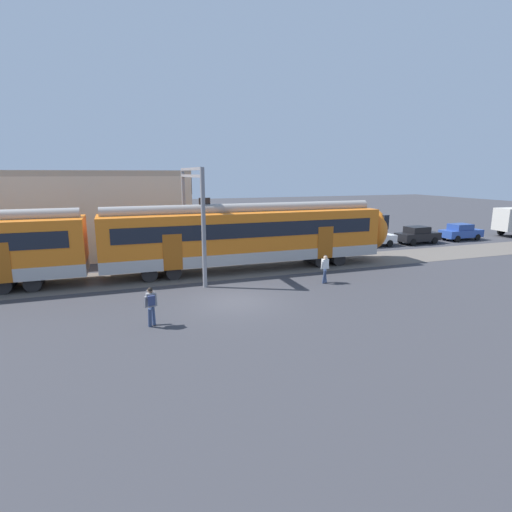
% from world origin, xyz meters
% --- Properties ---
extents(ground_plane, '(160.00, 160.00, 0.00)m').
position_xyz_m(ground_plane, '(0.00, 0.00, 0.00)').
color(ground_plane, '#38383D').
extents(track_bed, '(80.00, 4.40, 0.01)m').
position_xyz_m(track_bed, '(-8.40, 6.19, 0.01)').
color(track_bed, '#605951').
rests_on(track_bed, ground).
extents(commuter_train, '(38.05, 3.07, 4.73)m').
position_xyz_m(commuter_train, '(-5.91, 6.19, 2.25)').
color(commuter_train, '#B2ADA8').
rests_on(commuter_train, ground).
extents(pedestrian_grey, '(0.53, 0.66, 1.67)m').
position_xyz_m(pedestrian_grey, '(-4.17, -2.00, 0.99)').
color(pedestrian_grey, navy).
rests_on(pedestrian_grey, ground).
extents(pedestrian_white, '(0.55, 0.63, 1.67)m').
position_xyz_m(pedestrian_white, '(5.80, 1.53, 0.99)').
color(pedestrian_white, navy).
rests_on(pedestrian_white, ground).
extents(parked_car_white, '(4.01, 1.77, 1.54)m').
position_xyz_m(parked_car_white, '(15.44, 10.66, 0.78)').
color(parked_car_white, silver).
rests_on(parked_car_white, ground).
extents(parked_car_black, '(4.09, 1.93, 1.54)m').
position_xyz_m(parked_car_black, '(20.14, 10.48, 0.78)').
color(parked_car_black, black).
rests_on(parked_car_black, ground).
extents(parked_car_blue, '(4.04, 1.84, 1.54)m').
position_xyz_m(parked_car_blue, '(25.34, 10.68, 0.78)').
color(parked_car_blue, '#284799').
rests_on(parked_car_blue, ground).
extents(catenary_gantry, '(0.24, 6.64, 6.53)m').
position_xyz_m(catenary_gantry, '(-0.86, 6.19, 4.31)').
color(catenary_gantry, gray).
rests_on(catenary_gantry, ground).
extents(background_building, '(19.43, 5.00, 9.20)m').
position_xyz_m(background_building, '(-9.66, 13.76, 3.21)').
color(background_building, beige).
rests_on(background_building, ground).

